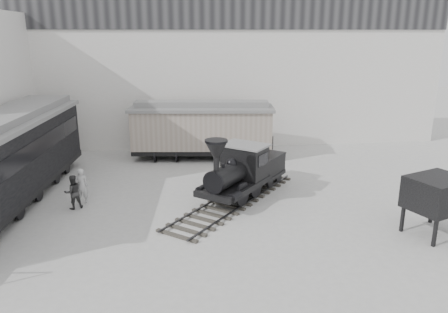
{
  "coord_description": "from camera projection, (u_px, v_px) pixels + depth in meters",
  "views": [
    {
      "loc": [
        -1.91,
        -15.9,
        7.86
      ],
      "look_at": [
        0.39,
        4.44,
        2.0
      ],
      "focal_mm": 35.0,
      "sensor_mm": 36.0,
      "label": 1
    }
  ],
  "objects": [
    {
      "name": "coal_hopper",
      "position": [
        437.0,
        198.0,
        17.22
      ],
      "size": [
        2.7,
        2.48,
        2.39
      ],
      "rotation": [
        0.0,
        0.0,
        0.38
      ],
      "color": "black",
      "rests_on": "ground"
    },
    {
      "name": "north_wall",
      "position": [
        201.0,
        66.0,
        30.35
      ],
      "size": [
        34.0,
        2.51,
        11.0
      ],
      "color": "silver",
      "rests_on": "ground"
    },
    {
      "name": "visitor_b",
      "position": [
        73.0,
        192.0,
        19.95
      ],
      "size": [
        0.97,
        0.89,
        1.61
      ],
      "primitive_type": "imported",
      "rotation": [
        0.0,
        0.0,
        3.6
      ],
      "color": "#2F2F2F",
      "rests_on": "ground"
    },
    {
      "name": "locomotive",
      "position": [
        241.0,
        174.0,
        21.2
      ],
      "size": [
        7.38,
        8.53,
        3.28
      ],
      "rotation": [
        0.0,
        0.0,
        -0.67
      ],
      "color": "#272421",
      "rests_on": "ground"
    },
    {
      "name": "ground",
      "position": [
        227.0,
        235.0,
        17.56
      ],
      "size": [
        90.0,
        90.0,
        0.0
      ],
      "primitive_type": "plane",
      "color": "#9E9E9B"
    },
    {
      "name": "passenger_coach",
      "position": [
        4.0,
        161.0,
        19.94
      ],
      "size": [
        4.33,
        15.0,
        3.96
      ],
      "rotation": [
        0.0,
        0.0,
        -0.08
      ],
      "color": "black",
      "rests_on": "ground"
    },
    {
      "name": "visitor_a",
      "position": [
        82.0,
        186.0,
        20.56
      ],
      "size": [
        0.64,
        0.43,
        1.73
      ],
      "primitive_type": "imported",
      "rotation": [
        0.0,
        0.0,
        3.17
      ],
      "color": "#B5B5B5",
      "rests_on": "ground"
    },
    {
      "name": "boxcar",
      "position": [
        202.0,
        128.0,
        27.77
      ],
      "size": [
        9.25,
        3.75,
        3.69
      ],
      "rotation": [
        0.0,
        0.0,
        -0.11
      ],
      "color": "black",
      "rests_on": "ground"
    }
  ]
}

